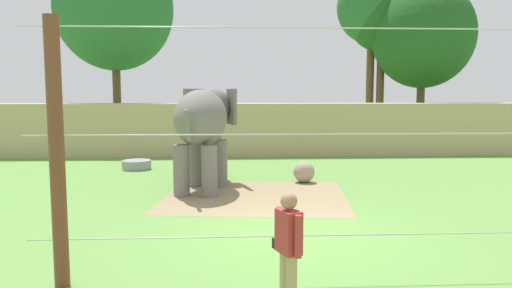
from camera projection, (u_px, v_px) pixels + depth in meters
name	position (u px, v px, depth m)	size (l,w,h in m)	color
ground_plane	(296.00, 234.00, 9.94)	(120.00, 120.00, 0.00)	#609342
dirt_patch	(255.00, 196.00, 13.57)	(5.11, 4.63, 0.01)	#937F5B
embankment_wall	(259.00, 129.00, 22.68)	(36.00, 1.80, 2.44)	tan
elephant	(204.00, 122.00, 14.43)	(2.05, 4.14, 3.09)	slate
enrichment_ball	(304.00, 172.00, 15.63)	(0.70, 0.70, 0.70)	gray
cable_fence	(320.00, 152.00, 7.25)	(8.85, 0.22, 4.05)	brown
zookeeper	(288.00, 249.00, 6.15)	(0.37, 0.56, 1.67)	tan
water_tub	(137.00, 165.00, 18.35)	(1.10, 1.10, 0.35)	gray
tree_far_left	(372.00, 9.00, 27.43)	(3.98, 3.98, 9.94)	brown
tree_left_of_centre	(423.00, 35.00, 26.49)	(5.61, 5.61, 9.09)	brown
tree_behind_wall	(114.00, 9.00, 25.91)	(6.36, 6.36, 10.83)	brown
tree_right_of_centre	(382.00, 17.00, 27.34)	(3.95, 3.95, 9.42)	brown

